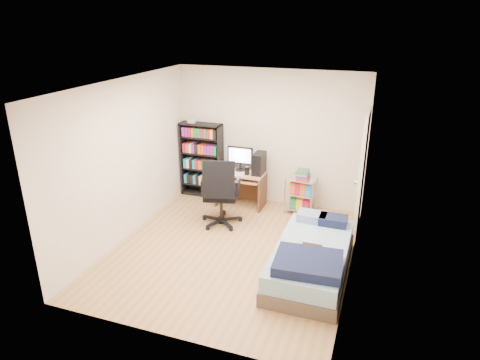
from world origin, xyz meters
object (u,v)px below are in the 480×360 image
at_px(office_chair, 221,204).
at_px(bed, 311,259).
at_px(media_shelf, 202,159).
at_px(computer_desk, 246,175).

relative_size(office_chair, bed, 0.62).
xyz_separation_m(media_shelf, computer_desk, (0.97, -0.18, -0.15)).
bearing_deg(office_chair, bed, -43.81).
height_order(media_shelf, computer_desk, media_shelf).
bearing_deg(bed, computer_desk, 129.83).
bearing_deg(bed, office_chair, 150.20).
distance_m(computer_desk, office_chair, 0.95).
xyz_separation_m(office_chair, bed, (1.73, -0.99, -0.14)).
bearing_deg(computer_desk, office_chair, -98.81).
distance_m(media_shelf, computer_desk, 1.00).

